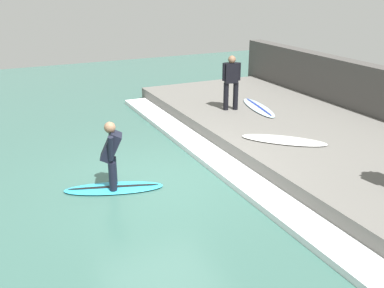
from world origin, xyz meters
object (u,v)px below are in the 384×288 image
Objects in this scene: surfboard_spare at (284,140)px; surfboard_riding at (114,188)px; surfer_waiting_near at (231,80)px; surfboard_waiting_near at (258,107)px; surfer_riding at (111,152)px.

surfboard_riding is at bearing 179.05° from surfboard_spare.
surfboard_riding is at bearing -147.08° from surfer_waiting_near.
surfboard_riding is 5.54m from surfboard_waiting_near.
surfer_riding is 0.64× the size of surfboard_waiting_near.
surfboard_riding is 1.32× the size of surfer_waiting_near.
surfer_waiting_near is (4.18, 2.70, 1.22)m from surfboard_riding.
surfer_waiting_near is 1.15m from surfboard_waiting_near.
surfer_waiting_near is at bearing 85.74° from surfboard_spare.
surfboard_spare is at bearing -0.95° from surfboard_riding.
surfboard_spare reaches higher than surfboard_riding.
surfer_riding reaches higher than surfboard_waiting_near.
surfer_waiting_near reaches higher than surfboard_spare.
surfer_riding is at bearing 179.05° from surfboard_spare.
surfboard_riding is at bearing -153.57° from surfboard_waiting_near.
surfboard_spare is (-0.98, -2.53, -0.00)m from surfboard_waiting_near.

